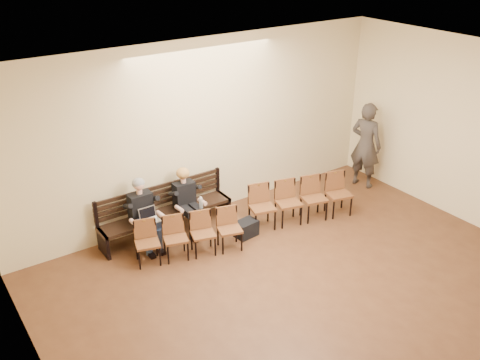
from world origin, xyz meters
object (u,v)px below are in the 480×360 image
Objects in this scene: bench at (167,223)px; bag at (246,229)px; laptop at (151,222)px; chair_row_front at (189,236)px; seated_man at (144,214)px; water_bottle at (201,208)px; seated_woman at (187,204)px; chair_row_back at (301,201)px; passerby at (366,139)px.

bag is (1.17, -0.92, -0.07)m from bench.
chair_row_front reaches higher than laptop.
seated_man is 0.25m from laptop.
seated_man is at bearing -166.72° from bench.
bench is 11.03× the size of water_bottle.
chair_row_front is at bearing 178.72° from bag.
seated_man is at bearing 138.54° from chair_row_front.
seated_man reaches higher than bench.
bench is at bearing 140.19° from water_bottle.
bench is 0.53m from seated_woman.
water_bottle is at bearing -67.11° from seated_woman.
chair_row_front is (-1.19, 0.03, 0.23)m from bag.
chair_row_back is (2.90, -0.93, -0.19)m from seated_man.
seated_woman reaches higher than water_bottle.
bench is at bearing 40.04° from laptop.
laptop is 0.99m from water_bottle.
chair_row_front is at bearing -45.97° from laptop.
seated_man is at bearing 180.00° from seated_woman.
bench is at bearing 162.35° from seated_woman.
bag is at bearing -38.11° from bench.
chair_row_back reaches higher than water_bottle.
seated_man is 3.05m from chair_row_back.
chair_row_front is (0.46, -0.53, -0.18)m from laptop.
seated_man is 0.59× the size of chair_row_back.
passerby is at bearing -5.41° from seated_man.
chair_row_front is 2.42m from chair_row_back.
chair_row_front is at bearing 76.59° from passerby.
chair_row_back reaches higher than bench.
passerby is at bearing -6.54° from seated_woman.
bag is at bearing -36.77° from water_bottle.
bench reaches higher than bag.
bag is 0.19× the size of passerby.
laptop is at bearing -143.13° from bench.
water_bottle is at bearing -16.51° from seated_man.
seated_man is 2.98× the size of bag.
seated_man reaches higher than seated_woman.
seated_man reaches higher than water_bottle.
chair_row_back is at bearing -17.72° from seated_man.
passerby is 4.65m from chair_row_front.
chair_row_front is at bearing -137.89° from water_bottle.
passerby reaches higher than bench.
water_bottle is 2.00m from chair_row_back.
chair_row_back is at bearing -18.37° from water_bottle.
seated_man is 0.89m from seated_woman.
laptop reaches higher than bag.
water_bottle is 0.93m from bag.
chair_row_front is 0.89× the size of chair_row_back.
chair_row_back reaches higher than bag.
water_bottle is at bearing -39.81° from bench.
bench is 2.62m from chair_row_back.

